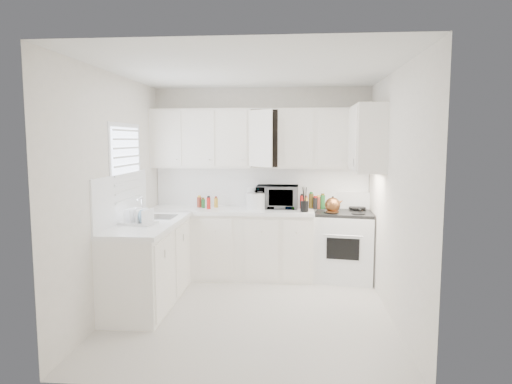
# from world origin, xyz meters

# --- Properties ---
(floor) EXTENTS (3.20, 3.20, 0.00)m
(floor) POSITION_xyz_m (0.00, 0.00, 0.00)
(floor) COLOR silver
(floor) RESTS_ON ground
(ceiling) EXTENTS (3.20, 3.20, 0.00)m
(ceiling) POSITION_xyz_m (0.00, 0.00, 2.60)
(ceiling) COLOR white
(ceiling) RESTS_ON ground
(wall_back) EXTENTS (3.00, 0.00, 3.00)m
(wall_back) POSITION_xyz_m (0.00, 1.60, 1.30)
(wall_back) COLOR white
(wall_back) RESTS_ON ground
(wall_front) EXTENTS (3.00, 0.00, 3.00)m
(wall_front) POSITION_xyz_m (0.00, -1.60, 1.30)
(wall_front) COLOR white
(wall_front) RESTS_ON ground
(wall_left) EXTENTS (0.00, 3.20, 3.20)m
(wall_left) POSITION_xyz_m (-1.50, 0.00, 1.30)
(wall_left) COLOR white
(wall_left) RESTS_ON ground
(wall_right) EXTENTS (0.00, 3.20, 3.20)m
(wall_right) POSITION_xyz_m (1.50, 0.00, 1.30)
(wall_right) COLOR white
(wall_right) RESTS_ON ground
(window_blinds) EXTENTS (0.06, 0.96, 1.06)m
(window_blinds) POSITION_xyz_m (-1.48, 0.35, 1.55)
(window_blinds) COLOR white
(window_blinds) RESTS_ON wall_left
(lower_cabinets_back) EXTENTS (2.22, 0.60, 0.90)m
(lower_cabinets_back) POSITION_xyz_m (-0.39, 1.30, 0.45)
(lower_cabinets_back) COLOR white
(lower_cabinets_back) RESTS_ON floor
(lower_cabinets_left) EXTENTS (0.60, 1.60, 0.90)m
(lower_cabinets_left) POSITION_xyz_m (-1.20, 0.20, 0.45)
(lower_cabinets_left) COLOR white
(lower_cabinets_left) RESTS_ON floor
(countertop_back) EXTENTS (2.24, 0.64, 0.05)m
(countertop_back) POSITION_xyz_m (-0.39, 1.29, 0.93)
(countertop_back) COLOR white
(countertop_back) RESTS_ON lower_cabinets_back
(countertop_left) EXTENTS (0.64, 1.62, 0.05)m
(countertop_left) POSITION_xyz_m (-1.19, 0.20, 0.93)
(countertop_left) COLOR white
(countertop_left) RESTS_ON lower_cabinets_left
(backsplash_back) EXTENTS (2.98, 0.02, 0.55)m
(backsplash_back) POSITION_xyz_m (0.00, 1.59, 1.23)
(backsplash_back) COLOR white
(backsplash_back) RESTS_ON wall_back
(backsplash_left) EXTENTS (0.02, 1.60, 0.55)m
(backsplash_left) POSITION_xyz_m (-1.49, 0.20, 1.23)
(backsplash_left) COLOR white
(backsplash_left) RESTS_ON wall_left
(upper_cabinets_back) EXTENTS (3.00, 0.33, 0.80)m
(upper_cabinets_back) POSITION_xyz_m (0.00, 1.44, 1.50)
(upper_cabinets_back) COLOR white
(upper_cabinets_back) RESTS_ON wall_back
(upper_cabinets_right) EXTENTS (0.33, 0.90, 0.80)m
(upper_cabinets_right) POSITION_xyz_m (1.33, 0.82, 1.50)
(upper_cabinets_right) COLOR white
(upper_cabinets_right) RESTS_ON wall_right
(sink) EXTENTS (0.42, 0.38, 0.30)m
(sink) POSITION_xyz_m (-1.19, 0.55, 1.07)
(sink) COLOR gray
(sink) RESTS_ON countertop_left
(stove) EXTENTS (0.87, 0.75, 1.19)m
(stove) POSITION_xyz_m (1.15, 1.30, 0.59)
(stove) COLOR white
(stove) RESTS_ON floor
(tea_kettle) EXTENTS (0.27, 0.23, 0.23)m
(tea_kettle) POSITION_xyz_m (0.97, 1.14, 1.05)
(tea_kettle) COLOR brown
(tea_kettle) RESTS_ON stove
(frying_pan) EXTENTS (0.26, 0.40, 0.04)m
(frying_pan) POSITION_xyz_m (1.33, 1.46, 0.96)
(frying_pan) COLOR black
(frying_pan) RESTS_ON stove
(microwave) EXTENTS (0.57, 0.33, 0.38)m
(microwave) POSITION_xyz_m (0.23, 1.42, 1.14)
(microwave) COLOR gray
(microwave) RESTS_ON countertop_back
(rice_cooker) EXTENTS (0.30, 0.30, 0.26)m
(rice_cooker) POSITION_xyz_m (-0.05, 1.28, 1.08)
(rice_cooker) COLOR white
(rice_cooker) RESTS_ON countertop_back
(paper_towel) EXTENTS (0.12, 0.12, 0.27)m
(paper_towel) POSITION_xyz_m (-0.13, 1.45, 1.08)
(paper_towel) COLOR white
(paper_towel) RESTS_ON countertop_back
(utensil_crock) EXTENTS (0.12, 0.12, 0.34)m
(utensil_crock) POSITION_xyz_m (0.60, 1.10, 1.12)
(utensil_crock) COLOR black
(utensil_crock) RESTS_ON countertop_back
(dish_rack) EXTENTS (0.41, 0.34, 0.20)m
(dish_rack) POSITION_xyz_m (-1.26, 0.05, 1.05)
(dish_rack) COLOR white
(dish_rack) RESTS_ON countertop_left
(spice_left_0) EXTENTS (0.06, 0.06, 0.13)m
(spice_left_0) POSITION_xyz_m (-0.85, 1.42, 1.02)
(spice_left_0) COLOR #9A3C2A
(spice_left_0) RESTS_ON countertop_back
(spice_left_1) EXTENTS (0.06, 0.06, 0.13)m
(spice_left_1) POSITION_xyz_m (-0.78, 1.33, 1.02)
(spice_left_1) COLOR #21642A
(spice_left_1) RESTS_ON countertop_back
(spice_left_2) EXTENTS (0.06, 0.06, 0.13)m
(spice_left_2) POSITION_xyz_m (-0.70, 1.42, 1.02)
(spice_left_2) COLOR red
(spice_left_2) RESTS_ON countertop_back
(spice_left_3) EXTENTS (0.06, 0.06, 0.13)m
(spice_left_3) POSITION_xyz_m (-0.62, 1.33, 1.02)
(spice_left_3) COLOR yellow
(spice_left_3) RESTS_ON countertop_back
(sauce_right_0) EXTENTS (0.06, 0.06, 0.19)m
(sauce_right_0) POSITION_xyz_m (0.58, 1.46, 1.05)
(sauce_right_0) COLOR red
(sauce_right_0) RESTS_ON countertop_back
(sauce_right_1) EXTENTS (0.06, 0.06, 0.19)m
(sauce_right_1) POSITION_xyz_m (0.64, 1.40, 1.05)
(sauce_right_1) COLOR yellow
(sauce_right_1) RESTS_ON countertop_back
(sauce_right_2) EXTENTS (0.06, 0.06, 0.19)m
(sauce_right_2) POSITION_xyz_m (0.69, 1.46, 1.05)
(sauce_right_2) COLOR brown
(sauce_right_2) RESTS_ON countertop_back
(sauce_right_3) EXTENTS (0.06, 0.06, 0.19)m
(sauce_right_3) POSITION_xyz_m (0.74, 1.40, 1.05)
(sauce_right_3) COLOR black
(sauce_right_3) RESTS_ON countertop_back
(sauce_right_4) EXTENTS (0.06, 0.06, 0.19)m
(sauce_right_4) POSITION_xyz_m (0.80, 1.46, 1.05)
(sauce_right_4) COLOR #9A3C2A
(sauce_right_4) RESTS_ON countertop_back
(sauce_right_5) EXTENTS (0.06, 0.06, 0.19)m
(sauce_right_5) POSITION_xyz_m (0.85, 1.40, 1.05)
(sauce_right_5) COLOR #21642A
(sauce_right_5) RESTS_ON countertop_back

